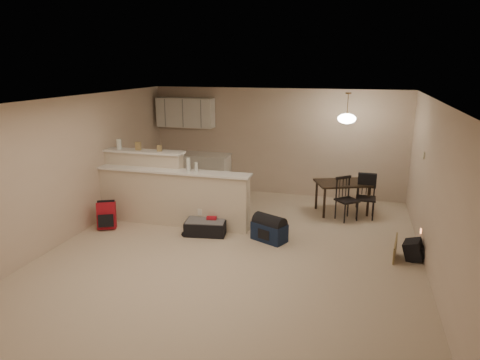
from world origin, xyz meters
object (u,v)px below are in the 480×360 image
(dining_chair_far, at_px, (366,197))
(navy_duffel, at_px, (269,232))
(black_daypack, at_px, (414,250))
(red_backpack, at_px, (107,216))
(dining_table, at_px, (342,186))
(dining_chair_near, at_px, (347,199))
(suitcase, at_px, (206,227))
(pendant_lamp, at_px, (347,118))

(dining_chair_far, height_order, navy_duffel, dining_chair_far)
(black_daypack, bearing_deg, red_backpack, 106.16)
(dining_table, relative_size, red_backpack, 2.47)
(dining_table, height_order, dining_chair_far, dining_chair_far)
(dining_chair_near, bearing_deg, dining_chair_far, -8.59)
(suitcase, distance_m, navy_duffel, 1.19)
(navy_duffel, bearing_deg, dining_chair_far, 70.59)
(pendant_lamp, relative_size, navy_duffel, 1.03)
(black_daypack, bearing_deg, pendant_lamp, 46.64)
(pendant_lamp, distance_m, red_backpack, 5.06)
(red_backpack, bearing_deg, suitcase, -18.18)
(suitcase, bearing_deg, black_daypack, -10.35)
(navy_duffel, distance_m, black_daypack, 2.39)
(suitcase, bearing_deg, dining_chair_far, 21.75)
(red_backpack, bearing_deg, dining_chair_far, -3.63)
(dining_table, height_order, navy_duffel, dining_table)
(dining_chair_far, bearing_deg, navy_duffel, -133.69)
(dining_chair_near, xyz_separation_m, navy_duffel, (-1.27, -1.44, -0.27))
(dining_chair_far, bearing_deg, dining_chair_near, -147.18)
(dining_chair_far, xyz_separation_m, red_backpack, (-4.74, -1.92, -0.19))
(dining_chair_far, bearing_deg, pendant_lamp, 158.04)
(pendant_lamp, height_order, navy_duffel, pendant_lamp)
(dining_chair_near, xyz_separation_m, red_backpack, (-4.38, -1.69, -0.18))
(dining_chair_near, xyz_separation_m, dining_chair_far, (0.36, 0.23, 0.00))
(dining_chair_near, xyz_separation_m, black_daypack, (1.11, -1.54, -0.28))
(dining_table, xyz_separation_m, dining_chair_near, (0.12, -0.43, -0.15))
(suitcase, xyz_separation_m, black_daypack, (3.58, -0.10, 0.03))
(pendant_lamp, xyz_separation_m, dining_chair_near, (0.12, -0.43, -1.55))
(dining_table, height_order, red_backpack, dining_table)
(dining_chair_near, bearing_deg, dining_table, 65.04)
(dining_chair_near, distance_m, red_backpack, 4.70)
(red_backpack, bearing_deg, dining_chair_near, -4.53)
(dining_table, height_order, dining_chair_near, dining_chair_near)
(dining_table, distance_m, suitcase, 3.03)
(navy_duffel, bearing_deg, dining_chair_near, 73.54)
(dining_chair_near, relative_size, dining_chair_far, 0.99)
(dining_chair_near, height_order, navy_duffel, dining_chair_near)
(red_backpack, xyz_separation_m, black_daypack, (5.49, 0.15, -0.10))
(red_backpack, height_order, black_daypack, red_backpack)
(navy_duffel, relative_size, black_daypack, 1.74)
(suitcase, bearing_deg, red_backpack, 178.71)
(pendant_lamp, bearing_deg, dining_chair_far, -22.68)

